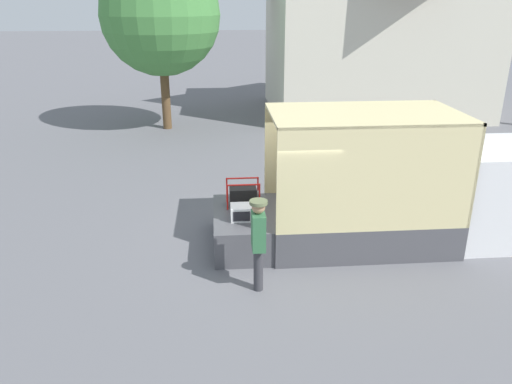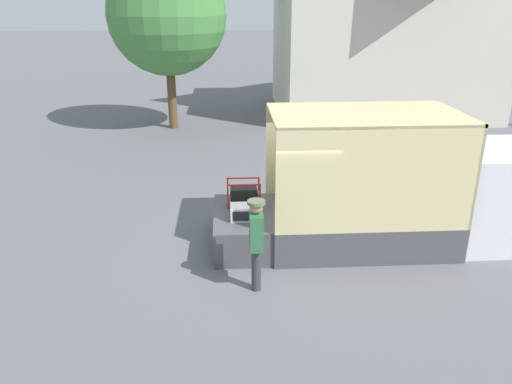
% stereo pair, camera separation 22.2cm
% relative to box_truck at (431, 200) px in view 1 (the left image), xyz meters
% --- Properties ---
extents(ground_plane, '(160.00, 160.00, 0.00)m').
position_rel_box_truck_xyz_m(ground_plane, '(-3.65, -0.00, -0.92)').
color(ground_plane, slate).
extents(box_truck, '(6.19, 2.34, 2.94)m').
position_rel_box_truck_xyz_m(box_truck, '(0.00, 0.00, 0.00)').
color(box_truck, white).
rests_on(box_truck, ground).
extents(tailgate_deck, '(1.23, 2.23, 0.77)m').
position_rel_box_truck_xyz_m(tailgate_deck, '(-4.26, -0.00, -0.54)').
color(tailgate_deck, '#4C4C51').
rests_on(tailgate_deck, ground).
extents(microwave, '(0.55, 0.43, 0.31)m').
position_rel_box_truck_xyz_m(microwave, '(-4.24, -0.35, 0.00)').
color(microwave, white).
rests_on(microwave, tailgate_deck).
extents(portable_generator, '(0.75, 0.47, 0.59)m').
position_rel_box_truck_xyz_m(portable_generator, '(-4.19, 0.41, 0.07)').
color(portable_generator, black).
rests_on(portable_generator, tailgate_deck).
extents(worker_person, '(0.33, 0.44, 1.81)m').
position_rel_box_truck_xyz_m(worker_person, '(-4.06, -1.89, 0.20)').
color(worker_person, '#38383D').
rests_on(worker_person, ground).
extents(house_backdrop, '(9.84, 7.81, 8.18)m').
position_rel_box_truck_xyz_m(house_backdrop, '(2.70, 13.80, 3.24)').
color(house_backdrop, beige).
rests_on(house_backdrop, ground).
extents(street_tree, '(4.69, 4.69, 6.87)m').
position_rel_box_truck_xyz_m(street_tree, '(-6.81, 10.91, 3.59)').
color(street_tree, brown).
rests_on(street_tree, ground).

